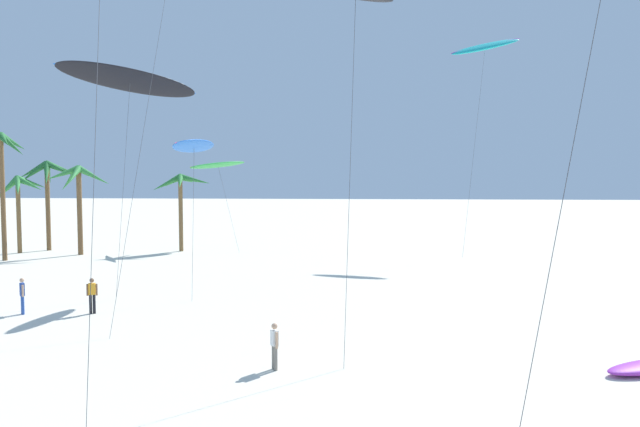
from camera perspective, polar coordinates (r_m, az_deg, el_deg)
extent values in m
cylinder|color=brown|center=(56.98, -25.82, -0.20)|extent=(0.35, 0.35, 6.14)
cone|color=#33843D|center=(56.12, -25.00, 2.43)|extent=(2.59, 1.03, 1.44)
cone|color=#33843D|center=(57.41, -24.84, 2.53)|extent=(1.88, 2.43, 1.31)
cone|color=#33843D|center=(58.06, -26.12, 2.59)|extent=(2.07, 2.33, 1.15)
cone|color=#33843D|center=(57.19, -26.73, 1.99)|extent=(2.25, 0.91, 2.15)
cone|color=#33843D|center=(56.47, -26.75, 2.02)|extent=(1.74, 2.17, 2.07)
cone|color=#33843D|center=(55.79, -25.90, 2.23)|extent=(1.70, 2.40, 1.73)
cylinder|color=brown|center=(57.84, -23.61, 0.54)|extent=(0.38, 0.38, 7.39)
cone|color=#23662D|center=(56.97, -22.69, 3.74)|extent=(2.81, 1.08, 1.51)
cone|color=#23662D|center=(58.61, -22.70, 3.88)|extent=(1.60, 2.79, 1.24)
cone|color=#23662D|center=(58.82, -23.55, 3.37)|extent=(1.39, 2.54, 2.13)
cone|color=#23662D|center=(58.28, -24.78, 3.55)|extent=(2.71, 0.67, 1.75)
cone|color=#23662D|center=(57.32, -24.72, 3.40)|extent=(2.06, 2.34, 2.02)
cone|color=#23662D|center=(56.69, -23.72, 3.34)|extent=(1.58, 2.48, 2.15)
cylinder|color=brown|center=(52.62, -26.99, 1.24)|extent=(0.35, 0.35, 9.41)
cone|color=#23662D|center=(52.27, -26.32, 5.61)|extent=(2.04, 0.74, 1.87)
cone|color=#23662D|center=(53.12, -26.24, 5.82)|extent=(1.53, 2.20, 1.50)
cone|color=#23662D|center=(53.55, -26.60, 6.01)|extent=(0.64, 2.27, 1.14)
cone|color=#23662D|center=(51.64, -26.89, 5.99)|extent=(1.95, 2.00, 1.32)
cylinder|color=brown|center=(53.83, -21.11, 0.15)|extent=(0.41, 0.41, 6.97)
cone|color=#33843D|center=(53.37, -19.94, 3.20)|extent=(2.73, 0.89, 1.78)
cone|color=#33843D|center=(54.60, -20.22, 3.31)|extent=(1.54, 2.75, 1.60)
cone|color=#33843D|center=(54.53, -21.87, 2.90)|extent=(2.44, 1.54, 2.22)
cone|color=#33843D|center=(53.34, -22.51, 3.34)|extent=(2.40, 2.31, 1.44)
cone|color=#33843D|center=(52.51, -21.55, 3.28)|extent=(1.02, 2.80, 1.57)
cylinder|color=brown|center=(53.72, -12.60, -0.06)|extent=(0.35, 0.35, 6.26)
cone|color=#287533|center=(53.24, -11.34, 3.00)|extent=(2.68, 0.60, 1.09)
cone|color=#287533|center=(54.77, -12.08, 3.04)|extent=(0.95, 2.72, 1.04)
cone|color=#287533|center=(54.66, -13.34, 2.84)|extent=(2.36, 2.17, 1.37)
cone|color=#287533|center=(53.21, -13.85, 2.67)|extent=(2.42, 2.02, 1.60)
cone|color=#287533|center=(52.37, -12.68, 2.82)|extent=(1.24, 2.71, 1.34)
cylinder|color=#4C4C51|center=(20.47, -19.66, 12.82)|extent=(2.73, 8.77, 20.02)
ellipsoid|color=black|center=(37.71, -16.96, 11.57)|extent=(6.69, 6.59, 2.17)
ellipsoid|color=blue|center=(37.71, -16.96, 11.61)|extent=(6.28, 6.30, 1.33)
cylinder|color=#4C4C51|center=(35.75, -17.53, 2.38)|extent=(0.28, 3.37, 11.84)
ellipsoid|color=blue|center=(34.93, -11.43, 6.06)|extent=(2.09, 4.83, 0.96)
ellipsoid|color=#EA5193|center=(34.93, -11.43, 6.10)|extent=(1.17, 4.79, 0.46)
cylinder|color=#4C4C51|center=(33.92, -11.52, -0.79)|extent=(0.38, 2.18, 8.06)
cylinder|color=#4C4C51|center=(22.41, 2.76, 3.61)|extent=(0.34, 3.04, 13.29)
cylinder|color=#4C4C51|center=(14.30, 22.87, 9.96)|extent=(3.43, 2.42, 16.68)
ellipsoid|color=green|center=(55.52, -9.30, 4.40)|extent=(4.90, 5.11, 1.15)
ellipsoid|color=yellow|center=(55.52, -9.30, 4.43)|extent=(4.26, 4.49, 0.79)
cylinder|color=#4C4C51|center=(53.70, -8.37, 0.50)|extent=(2.50, 3.38, 7.23)
cylinder|color=#4C4C51|center=(30.26, -15.54, 9.11)|extent=(0.42, 8.69, 19.16)
ellipsoid|color=#19B2B7|center=(55.75, 14.85, 14.51)|extent=(5.68, 1.89, 2.08)
ellipsoid|color=purple|center=(55.76, 14.85, 14.56)|extent=(5.73, 0.81, 1.58)
cylinder|color=#4C4C51|center=(52.38, 13.91, 5.72)|extent=(2.33, 4.52, 17.05)
cylinder|color=black|center=(31.78, -20.23, -7.78)|extent=(0.14, 0.14, 0.91)
cylinder|color=black|center=(31.75, -19.94, -7.78)|extent=(0.14, 0.14, 0.91)
cube|color=orange|center=(31.62, -20.11, -6.48)|extent=(0.34, 0.27, 0.54)
cylinder|color=brown|center=(31.67, -20.49, -6.55)|extent=(0.09, 0.09, 0.56)
cylinder|color=brown|center=(31.59, -19.74, -6.56)|extent=(0.09, 0.09, 0.56)
sphere|color=brown|center=(31.55, -20.13, -5.76)|extent=(0.21, 0.21, 0.21)
cylinder|color=slate|center=(21.73, -4.08, -13.06)|extent=(0.14, 0.14, 0.84)
cylinder|color=slate|center=(21.88, -4.25, -12.94)|extent=(0.14, 0.14, 0.84)
cube|color=white|center=(21.61, -4.18, -11.26)|extent=(0.32, 0.36, 0.53)
cylinder|color=tan|center=(21.44, -3.96, -11.50)|extent=(0.09, 0.09, 0.56)
cylinder|color=tan|center=(21.81, -4.38, -11.23)|extent=(0.09, 0.09, 0.56)
sphere|color=tan|center=(21.51, -4.18, -10.23)|extent=(0.21, 0.21, 0.21)
cylinder|color=#284CA3|center=(32.81, -25.51, -7.57)|extent=(0.14, 0.14, 0.89)
cylinder|color=#284CA3|center=(32.97, -25.55, -7.52)|extent=(0.14, 0.14, 0.89)
cube|color=#2D4CA5|center=(32.76, -25.57, -6.27)|extent=(0.34, 0.36, 0.60)
cylinder|color=tan|center=(32.56, -25.53, -6.40)|extent=(0.09, 0.09, 0.56)
cylinder|color=tan|center=(32.97, -25.61, -6.28)|extent=(0.09, 0.09, 0.56)
sphere|color=tan|center=(32.68, -25.59, -5.52)|extent=(0.21, 0.21, 0.21)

